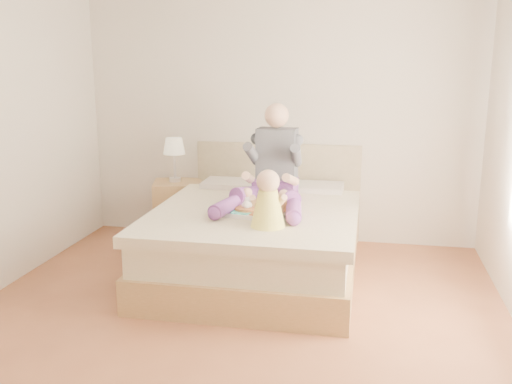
% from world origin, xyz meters
% --- Properties ---
extents(room, '(4.02, 4.22, 2.71)m').
position_xyz_m(room, '(0.08, 0.01, 1.51)').
color(room, brown).
rests_on(room, ground).
extents(bed, '(1.70, 2.18, 1.00)m').
position_xyz_m(bed, '(0.00, 1.08, 0.32)').
color(bed, '#987646').
rests_on(bed, ground).
extents(nightstand, '(0.59, 0.55, 0.60)m').
position_xyz_m(nightstand, '(-1.02, 1.88, 0.30)').
color(nightstand, '#987646').
rests_on(nightstand, ground).
extents(lamp, '(0.22, 0.22, 0.45)m').
position_xyz_m(lamp, '(-1.05, 1.88, 0.95)').
color(lamp, silver).
rests_on(lamp, nightstand).
extents(adult, '(0.75, 1.07, 0.89)m').
position_xyz_m(adult, '(0.09, 1.21, 0.87)').
color(adult, '#66317C').
rests_on(adult, bed).
extents(tray, '(0.53, 0.44, 0.14)m').
position_xyz_m(tray, '(0.05, 0.77, 0.64)').
color(tray, silver).
rests_on(tray, bed).
extents(baby, '(0.29, 0.40, 0.44)m').
position_xyz_m(baby, '(0.19, 0.45, 0.79)').
color(baby, '#FFF250').
rests_on(baby, bed).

